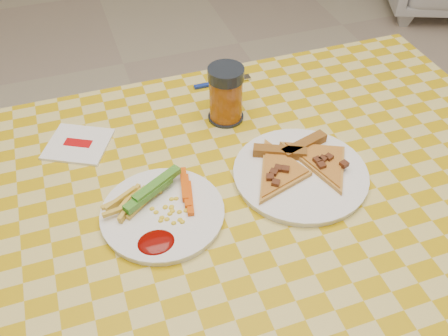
{
  "coord_description": "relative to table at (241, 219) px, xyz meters",
  "views": [
    {
      "loc": [
        -0.25,
        -0.61,
        1.46
      ],
      "look_at": [
        -0.02,
        0.06,
        0.78
      ],
      "focal_mm": 40.0,
      "sensor_mm": 36.0,
      "label": 1
    }
  ],
  "objects": [
    {
      "name": "table",
      "position": [
        0.0,
        0.0,
        0.0
      ],
      "size": [
        1.28,
        0.88,
        0.76
      ],
      "color": "silver",
      "rests_on": "ground"
    },
    {
      "name": "plate_left",
      "position": [
        -0.16,
        -0.01,
        0.08
      ],
      "size": [
        0.29,
        0.29,
        0.01
      ],
      "primitive_type": "cylinder",
      "rotation": [
        0.0,
        0.0,
        -0.37
      ],
      "color": "white",
      "rests_on": "table"
    },
    {
      "name": "plate_right",
      "position": [
        0.13,
        0.01,
        0.08
      ],
      "size": [
        0.3,
        0.3,
        0.01
      ],
      "primitive_type": "cylinder",
      "rotation": [
        0.0,
        0.0,
        -0.16
      ],
      "color": "white",
      "rests_on": "table"
    },
    {
      "name": "fries_veggies",
      "position": [
        -0.17,
        0.01,
        0.1
      ],
      "size": [
        0.2,
        0.18,
        0.04
      ],
      "color": "gold",
      "rests_on": "plate_left"
    },
    {
      "name": "pizza_slices",
      "position": [
        0.13,
        0.02,
        0.09
      ],
      "size": [
        0.29,
        0.25,
        0.02
      ],
      "color": "gold",
      "rests_on": "plate_right"
    },
    {
      "name": "drink_glass",
      "position": [
        0.05,
        0.24,
        0.14
      ],
      "size": [
        0.08,
        0.08,
        0.13
      ],
      "color": "black",
      "rests_on": "table"
    },
    {
      "name": "napkin",
      "position": [
        -0.28,
        0.25,
        0.08
      ],
      "size": [
        0.17,
        0.16,
        0.01
      ],
      "rotation": [
        0.0,
        0.0,
        -0.49
      ],
      "color": "white",
      "rests_on": "table"
    },
    {
      "name": "fork",
      "position": [
        0.09,
        0.37,
        0.08
      ],
      "size": [
        0.14,
        0.02,
        0.01
      ],
      "rotation": [
        0.0,
        0.0,
        -0.0
      ],
      "color": "navy",
      "rests_on": "table"
    }
  ]
}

